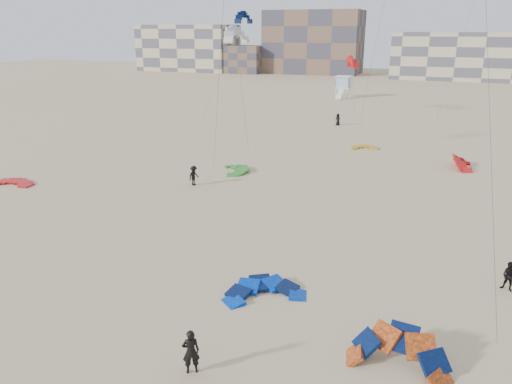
% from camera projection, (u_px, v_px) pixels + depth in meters
% --- Properties ---
extents(ground, '(320.00, 320.00, 0.00)m').
position_uv_depth(ground, '(181.00, 331.00, 22.27)').
color(ground, tan).
rests_on(ground, ground).
extents(kite_ground_blue, '(5.36, 5.42, 1.78)m').
position_uv_depth(kite_ground_blue, '(264.00, 295.00, 25.25)').
color(kite_ground_blue, blue).
rests_on(kite_ground_blue, ground).
extents(kite_ground_orange, '(4.44, 4.48, 3.93)m').
position_uv_depth(kite_ground_orange, '(397.00, 367.00, 19.87)').
color(kite_ground_orange, orange).
rests_on(kite_ground_orange, ground).
extents(kite_ground_red, '(5.02, 5.15, 0.65)m').
position_uv_depth(kite_ground_red, '(9.00, 185.00, 43.05)').
color(kite_ground_red, red).
rests_on(kite_ground_red, ground).
extents(kite_ground_green, '(5.02, 4.92, 1.12)m').
position_uv_depth(kite_ground_green, '(235.00, 171.00, 47.25)').
color(kite_ground_green, green).
rests_on(kite_ground_green, ground).
extents(kite_ground_red_far, '(3.86, 3.75, 3.62)m').
position_uv_depth(kite_ground_red_far, '(462.00, 168.00, 48.23)').
color(kite_ground_red_far, red).
rests_on(kite_ground_red_far, ground).
extents(kite_ground_yellow, '(3.61, 3.71, 0.54)m').
position_uv_depth(kite_ground_yellow, '(364.00, 148.00, 56.16)').
color(kite_ground_yellow, '#C5A40C').
rests_on(kite_ground_yellow, ground).
extents(kitesurfer_main, '(0.82, 0.75, 1.88)m').
position_uv_depth(kitesurfer_main, '(191.00, 352.00, 19.31)').
color(kitesurfer_main, black).
rests_on(kitesurfer_main, ground).
extents(kitesurfer_b, '(0.94, 0.84, 1.58)m').
position_uv_depth(kitesurfer_b, '(510.00, 277.00, 25.46)').
color(kitesurfer_b, black).
rests_on(kitesurfer_b, ground).
extents(kitesurfer_c, '(0.90, 1.24, 1.72)m').
position_uv_depth(kitesurfer_c, '(194.00, 176.00, 42.71)').
color(kitesurfer_c, black).
rests_on(kitesurfer_c, ground).
extents(kitesurfer_e, '(0.90, 0.71, 1.61)m').
position_uv_depth(kitesurfer_e, '(338.00, 120.00, 69.38)').
color(kitesurfer_e, black).
rests_on(kitesurfer_e, ground).
extents(kite_fly_grey, '(3.82, 3.71, 12.42)m').
position_uv_depth(kite_fly_grey, '(236.00, 36.00, 47.83)').
color(kite_fly_grey, white).
rests_on(kite_fly_grey, ground).
extents(kite_fly_navy, '(5.84, 7.42, 14.14)m').
position_uv_depth(kite_fly_navy, '(244.00, 19.00, 69.15)').
color(kite_fly_navy, '#051944').
rests_on(kite_fly_navy, ground).
extents(kite_fly_red, '(4.57, 5.93, 8.41)m').
position_uv_depth(kite_fly_red, '(352.00, 63.00, 74.48)').
color(kite_fly_red, red).
rests_on(kite_fly_red, ground).
extents(lifeguard_tower_far, '(3.03, 5.68, 4.13)m').
position_uv_depth(lifeguard_tower_far, '(343.00, 87.00, 97.17)').
color(lifeguard_tower_far, white).
rests_on(lifeguard_tower_far, ground).
extents(condo_west_a, '(30.00, 15.00, 14.00)m').
position_uv_depth(condo_west_a, '(189.00, 48.00, 159.30)').
color(condo_west_a, '#C7B792').
rests_on(condo_west_a, ground).
extents(condo_west_b, '(28.00, 14.00, 18.00)m').
position_uv_depth(condo_west_b, '(313.00, 42.00, 148.47)').
color(condo_west_b, brown).
rests_on(condo_west_b, ground).
extents(condo_mid, '(32.00, 16.00, 12.00)m').
position_uv_depth(condo_mid, '(456.00, 56.00, 132.11)').
color(condo_mid, '#C7B792').
rests_on(condo_mid, ground).
extents(condo_fill_left, '(12.00, 10.00, 8.00)m').
position_uv_depth(condo_fill_left, '(244.00, 59.00, 151.59)').
color(condo_fill_left, brown).
rests_on(condo_fill_left, ground).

